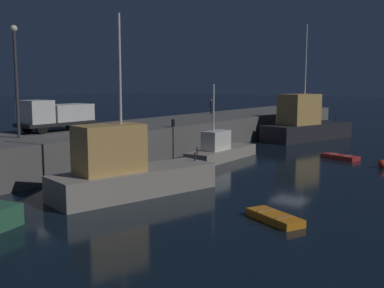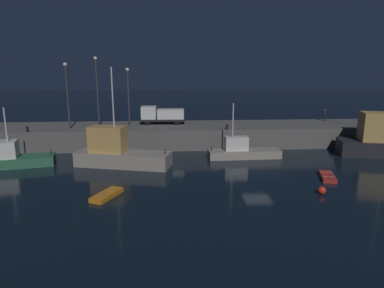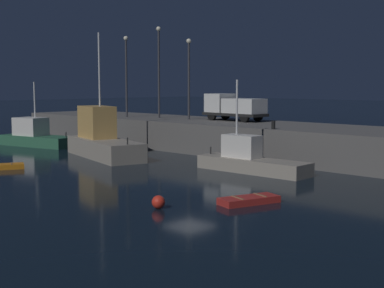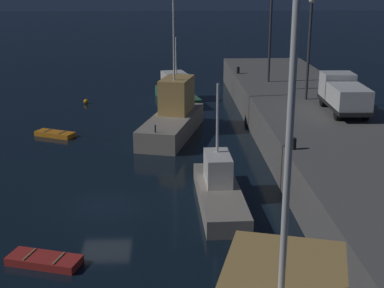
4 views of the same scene
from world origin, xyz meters
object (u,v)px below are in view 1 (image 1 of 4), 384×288
fishing_trawler_red (305,124)px  utility_truck (55,115)px  fishing_boat_orange (221,150)px  rowboat_white_mid (275,217)px  lamp_post_central (16,72)px  mooring_buoy_near (382,164)px  bollard_central (173,123)px  dinghy_orange_near (340,157)px  fishing_boat_blue (127,171)px  dockworker (211,106)px

fishing_trawler_red → utility_truck: fishing_trawler_red is taller
fishing_trawler_red → utility_truck: bearing=160.0°
fishing_trawler_red → fishing_boat_orange: (-16.33, 0.28, -0.92)m
rowboat_white_mid → utility_truck: 20.34m
fishing_trawler_red → lamp_post_central: bearing=165.2°
fishing_boat_orange → utility_truck: (-8.85, 8.90, 2.98)m
mooring_buoy_near → bollard_central: 16.16m
dinghy_orange_near → bollard_central: bollard_central is taller
fishing_trawler_red → lamp_post_central: fishing_trawler_red is taller
dinghy_orange_near → lamp_post_central: lamp_post_central is taller
rowboat_white_mid → mooring_buoy_near: (16.26, -0.57, 0.14)m
fishing_boat_blue → bollard_central: 13.50m
fishing_boat_orange → dockworker: bearing=35.8°
lamp_post_central → dockworker: 27.20m
utility_truck → fishing_boat_orange: bearing=-45.2°
lamp_post_central → utility_truck: (4.09, 1.43, -3.03)m
fishing_boat_blue → fishing_boat_orange: (12.96, 2.19, -0.60)m
fishing_boat_orange → dockworker: fishing_boat_orange is taller
fishing_boat_blue → mooring_buoy_near: bearing=-28.8°
fishing_boat_orange → dockworker: size_ratio=4.87×
dockworker → rowboat_white_mid: bearing=-141.9°
mooring_buoy_near → bollard_central: bollard_central is taller
mooring_buoy_near → lamp_post_central: size_ratio=0.09×
fishing_boat_orange → utility_truck: bearing=134.8°
mooring_buoy_near → dockworker: dockworker is taller
dockworker → bollard_central: dockworker is taller
fishing_boat_blue → fishing_boat_orange: fishing_boat_blue is taller
mooring_buoy_near → utility_truck: utility_truck is taller
fishing_trawler_red → rowboat_white_mid: 30.82m
rowboat_white_mid → bollard_central: size_ratio=5.09×
fishing_boat_blue → utility_truck: 12.07m
mooring_buoy_near → lamp_post_central: 25.89m
mooring_buoy_near → lamp_post_central: bearing=131.4°
rowboat_white_mid → utility_truck: utility_truck is taller
fishing_trawler_red → fishing_boat_orange: 16.36m
dinghy_orange_near → bollard_central: (-6.96, 11.51, 2.63)m
lamp_post_central → rowboat_white_mid: bearing=-89.0°
mooring_buoy_near → dockworker: bearing=64.3°
fishing_trawler_red → utility_truck: (-25.17, 9.19, 2.06)m
fishing_boat_blue → utility_truck: size_ratio=1.62×
dinghy_orange_near → rowboat_white_mid: 18.83m
fishing_boat_blue → lamp_post_central: 11.08m
dinghy_orange_near → lamp_post_central: 25.02m
fishing_trawler_red → bollard_central: fishing_trawler_red is taller
rowboat_white_mid → mooring_buoy_near: 16.27m
lamp_post_central → dockworker: size_ratio=4.46×
fishing_trawler_red → dockworker: size_ratio=7.44×
rowboat_white_mid → dockworker: 33.91m
lamp_post_central → mooring_buoy_near: bearing=-48.6°
fishing_boat_orange → lamp_post_central: (-12.93, 7.47, 6.01)m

